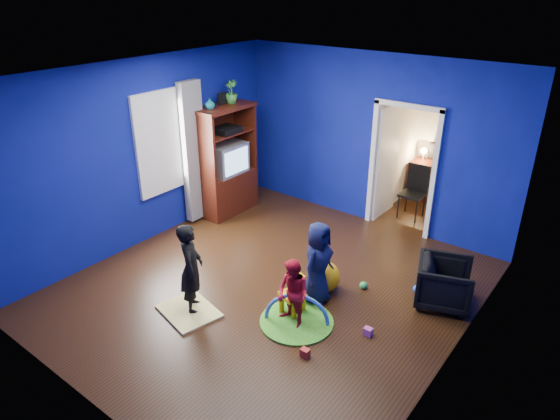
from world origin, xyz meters
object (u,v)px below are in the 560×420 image
Objects in this scene: child_black at (191,268)px; tv_armoire at (225,160)px; vase at (210,104)px; study_desk at (433,182)px; kid_chair at (292,296)px; folding_chair at (412,194)px; toddler_red at (293,294)px; play_mat at (297,321)px; hopper_ball at (324,277)px; crt_tv at (227,159)px; child_navy at (318,263)px; armchair at (444,283)px.

child_black is 3.06m from tv_armoire.
vase reaches higher than study_desk.
folding_chair is at bearing 108.60° from kid_chair.
vase is at bearing -4.02° from child_black.
toddler_red is 0.98× the size of play_mat.
folding_chair is at bearing 90.60° from hopper_ball.
kid_chair is at bearing -32.84° from crt_tv.
toddler_red is 3.78m from folding_chair.
hopper_ball is (2.84, -0.81, -1.83)m from vase.
study_desk reaches higher than hopper_ball.
vase is 0.41× the size of hopper_ball.
toddler_red is 3.56m from crt_tv.
play_mat is at bearing -20.38° from kid_chair.
toddler_red is 0.46× the size of tv_armoire.
hopper_ball is at bearing 109.38° from toddler_red.
hopper_ball is 0.67m from kid_chair.
tv_armoire is 3.38m from folding_chair.
kid_chair is (2.80, -1.48, -1.80)m from vase.
toddler_red is (1.21, 0.52, -0.16)m from child_black.
child_navy reaches higher than toddler_red.
play_mat is (0.12, -0.81, -0.21)m from hopper_ball.
crt_tv is 3.37m from kid_chair.
child_black reaches higher than hopper_ball.
play_mat is (2.93, -1.92, -1.01)m from crt_tv.
child_navy is at bearing -87.79° from child_black.
tv_armoire is at bearing 158.61° from toddler_red.
play_mat is 1.06× the size of study_desk.
kid_chair is 3.58m from folding_chair.
crt_tv is (0.04, 0.00, 0.04)m from tv_armoire.
study_desk is (-0.15, 4.67, 0.36)m from play_mat.
child_black is at bearing -55.22° from tv_armoire.
study_desk is at bearing -53.91° from child_black.
tv_armoire reaches higher than armchair.
armchair is 0.75× the size of play_mat.
hopper_ball is (1.11, 1.39, -0.39)m from child_black.
child_black is at bearing -55.84° from crt_tv.
child_black is at bearing 131.45° from child_navy.
vase is 0.19× the size of play_mat.
hopper_ball is at bearing -21.30° from tv_armoire.
folding_chair is (0.01, 3.58, 0.21)m from kid_chair.
armchair reaches higher than hopper_ball.
vase is 3.64m from kid_chair.
child_black reaches higher than study_desk.
child_black reaches higher than play_mat.
folding_chair reaches higher than armchair.
armchair is 0.76× the size of toddler_red.
tv_armoire is at bearing 180.00° from crt_tv.
folding_chair reaches higher than toddler_red.
folding_chair is (-1.44, 2.20, 0.14)m from armchair.
toddler_red is at bearing -29.68° from vase.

